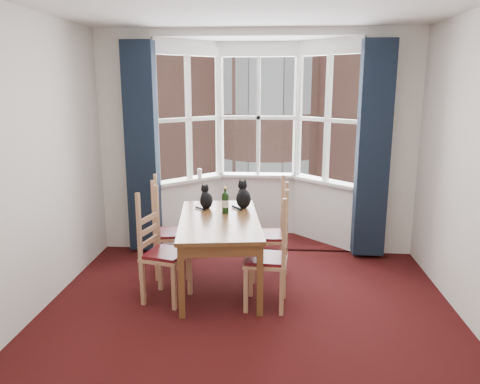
# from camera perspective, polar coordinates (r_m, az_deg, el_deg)

# --- Properties ---
(floor) EXTENTS (4.50, 4.50, 0.00)m
(floor) POSITION_cam_1_polar(r_m,az_deg,el_deg) (4.23, 0.67, -17.35)
(floor) COLOR black
(floor) RESTS_ON ground
(wall_left) EXTENTS (0.00, 4.50, 4.50)m
(wall_left) POSITION_cam_1_polar(r_m,az_deg,el_deg) (4.32, -26.79, 1.77)
(wall_left) COLOR silver
(wall_left) RESTS_ON floor
(wall_near) EXTENTS (4.00, 0.00, 4.00)m
(wall_near) POSITION_cam_1_polar(r_m,az_deg,el_deg) (1.59, -4.12, -14.78)
(wall_near) COLOR silver
(wall_near) RESTS_ON floor
(wall_back_pier_left) EXTENTS (0.70, 0.12, 2.80)m
(wall_back_pier_left) POSITION_cam_1_polar(r_m,az_deg,el_deg) (6.22, -13.46, 5.87)
(wall_back_pier_left) COLOR silver
(wall_back_pier_left) RESTS_ON floor
(wall_back_pier_right) EXTENTS (0.70, 0.12, 2.80)m
(wall_back_pier_right) POSITION_cam_1_polar(r_m,az_deg,el_deg) (6.11, 17.72, 5.48)
(wall_back_pier_right) COLOR silver
(wall_back_pier_right) RESTS_ON floor
(bay_window) EXTENTS (2.76, 0.94, 2.80)m
(bay_window) POSITION_cam_1_polar(r_m,az_deg,el_deg) (6.44, 2.16, 6.45)
(bay_window) COLOR white
(bay_window) RESTS_ON floor
(curtain_left) EXTENTS (0.38, 0.22, 2.60)m
(curtain_left) POSITION_cam_1_polar(r_m,az_deg,el_deg) (5.99, -11.83, 5.20)
(curtain_left) COLOR black
(curtain_left) RESTS_ON floor
(curtain_right) EXTENTS (0.38, 0.22, 2.60)m
(curtain_right) POSITION_cam_1_polar(r_m,az_deg,el_deg) (5.89, 15.91, 4.85)
(curtain_right) COLOR black
(curtain_right) RESTS_ON floor
(dining_table) EXTENTS (1.02, 1.64, 0.75)m
(dining_table) POSITION_cam_1_polar(r_m,az_deg,el_deg) (4.99, -2.54, -4.16)
(dining_table) COLOR brown
(dining_table) RESTS_ON floor
(chair_left_near) EXTENTS (0.49, 0.51, 0.92)m
(chair_left_near) POSITION_cam_1_polar(r_m,az_deg,el_deg) (4.80, -10.00, -7.50)
(chair_left_near) COLOR tan
(chair_left_near) RESTS_ON floor
(chair_left_far) EXTENTS (0.47, 0.48, 0.92)m
(chair_left_far) POSITION_cam_1_polar(r_m,az_deg,el_deg) (5.38, -9.25, -5.18)
(chair_left_far) COLOR tan
(chair_left_far) RESTS_ON floor
(chair_right_near) EXTENTS (0.43, 0.45, 0.92)m
(chair_right_near) POSITION_cam_1_polar(r_m,az_deg,el_deg) (4.58, 4.33, -8.36)
(chair_right_near) COLOR tan
(chair_right_near) RESTS_ON floor
(chair_right_far) EXTENTS (0.43, 0.45, 0.92)m
(chair_right_far) POSITION_cam_1_polar(r_m,az_deg,el_deg) (5.26, 4.39, -5.49)
(chair_right_far) COLOR tan
(chair_right_far) RESTS_ON floor
(cat_left) EXTENTS (0.21, 0.24, 0.28)m
(cat_left) POSITION_cam_1_polar(r_m,az_deg,el_deg) (5.35, -4.15, -0.87)
(cat_left) COLOR black
(cat_left) RESTS_ON dining_table
(cat_right) EXTENTS (0.21, 0.27, 0.33)m
(cat_right) POSITION_cam_1_polar(r_m,az_deg,el_deg) (5.36, 0.42, -0.63)
(cat_right) COLOR black
(cat_right) RESTS_ON dining_table
(wine_bottle) EXTENTS (0.08, 0.08, 0.30)m
(wine_bottle) POSITION_cam_1_polar(r_m,az_deg,el_deg) (5.13, -1.81, -1.20)
(wine_bottle) COLOR black
(wine_bottle) RESTS_ON dining_table
(candle_tall) EXTENTS (0.06, 0.06, 0.14)m
(candle_tall) POSITION_cam_1_polar(r_m,az_deg,el_deg) (6.43, -4.93, 2.24)
(candle_tall) COLOR white
(candle_tall) RESTS_ON bay_window
(street) EXTENTS (80.00, 80.00, 0.00)m
(street) POSITION_cam_1_polar(r_m,az_deg,el_deg) (36.80, 3.60, 0.27)
(street) COLOR #333335
(street) RESTS_ON ground
(tenement_building) EXTENTS (18.40, 7.80, 15.20)m
(tenement_building) POSITION_cam_1_polar(r_m,az_deg,el_deg) (17.66, 3.41, 11.29)
(tenement_building) COLOR #905B4A
(tenement_building) RESTS_ON street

